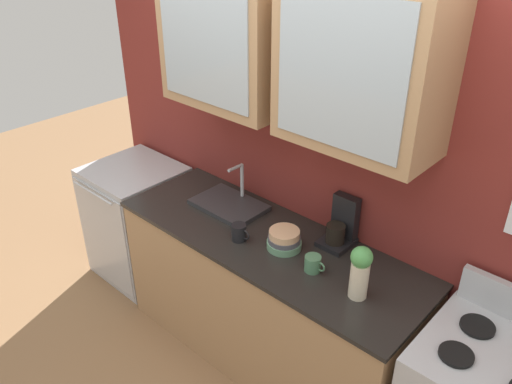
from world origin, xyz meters
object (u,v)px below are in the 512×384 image
Objects in this scene: bowl_stack at (284,240)px; coffee_maker at (341,227)px; dishwasher at (138,221)px; cup_near_bowls at (313,264)px; sink_faucet at (229,204)px; vase at (360,270)px; cup_near_sink at (239,232)px.

bowl_stack is 0.69× the size of coffee_maker.
coffee_maker reaches higher than dishwasher.
cup_near_bowls is at bearing -82.04° from coffee_maker.
bowl_stack reaches higher than cup_near_bowls.
sink_faucet reaches higher than dishwasher.
vase is 0.32× the size of dishwasher.
coffee_maker is at bearing 8.90° from dishwasher.
cup_near_bowls is at bearing 177.61° from vase.
sink_faucet is 1.11m from vase.
coffee_maker is (0.75, 0.15, 0.09)m from sink_faucet.
vase is at bearing -9.27° from sink_faucet.
cup_near_bowls is at bearing 6.87° from cup_near_sink.
bowl_stack is 0.27m from cup_near_sink.
cup_near_sink is 0.58m from coffee_maker.
sink_faucet is 0.81m from cup_near_bowls.
vase is 0.79m from cup_near_sink.
coffee_maker reaches higher than bowl_stack.
cup_near_sink is at bearing -155.02° from bowl_stack.
dishwasher is at bearing 178.21° from cup_near_bowls.
cup_near_sink is at bearing -140.13° from coffee_maker.
vase is (0.54, -0.07, 0.11)m from bowl_stack.
coffee_maker is (-0.04, 0.31, 0.06)m from cup_near_bowls.
cup_near_sink is (-0.78, -0.05, -0.11)m from vase.
cup_near_bowls is at bearing -11.70° from sink_faucet.
coffee_maker is at bearing 39.87° from cup_near_sink.
cup_near_bowls is at bearing -1.79° from dishwasher.
bowl_stack is 1.55m from dishwasher.
vase reaches higher than sink_faucet.
dishwasher is (-2.00, 0.07, -0.62)m from vase.
cup_near_sink is at bearing -5.28° from dishwasher.
sink_faucet is 3.72× the size of cup_near_bowls.
cup_near_sink is 0.49m from cup_near_bowls.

